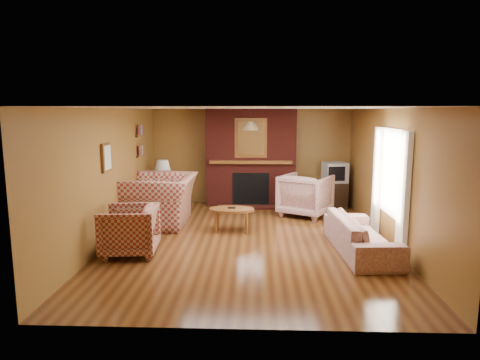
{
  "coord_description": "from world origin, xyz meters",
  "views": [
    {
      "loc": [
        0.14,
        -7.59,
        2.36
      ],
      "look_at": [
        -0.18,
        0.6,
        1.02
      ],
      "focal_mm": 32.0,
      "sensor_mm": 36.0,
      "label": 1
    }
  ],
  "objects_px": {
    "floral_armchair": "(306,195)",
    "crt_tv": "(335,172)",
    "coffee_table": "(232,211)",
    "floral_sofa": "(361,235)",
    "plaid_armchair": "(129,230)",
    "plaid_loveseat": "(161,200)",
    "side_table": "(164,198)",
    "tv_stand": "(334,195)",
    "table_lamp": "(163,172)",
    "fireplace": "(251,158)"
  },
  "relations": [
    {
      "from": "floral_sofa",
      "to": "coffee_table",
      "type": "relative_size",
      "value": 2.34
    },
    {
      "from": "coffee_table",
      "to": "floral_sofa",
      "type": "bearing_deg",
      "value": -27.57
    },
    {
      "from": "fireplace",
      "to": "crt_tv",
      "type": "bearing_deg",
      "value": -5.3
    },
    {
      "from": "floral_sofa",
      "to": "table_lamp",
      "type": "xyz_separation_m",
      "value": [
        -4.0,
        3.05,
        0.6
      ]
    },
    {
      "from": "crt_tv",
      "to": "coffee_table",
      "type": "bearing_deg",
      "value": -137.09
    },
    {
      "from": "plaid_loveseat",
      "to": "crt_tv",
      "type": "relative_size",
      "value": 2.61
    },
    {
      "from": "fireplace",
      "to": "table_lamp",
      "type": "distance_m",
      "value": 2.18
    },
    {
      "from": "side_table",
      "to": "tv_stand",
      "type": "height_order",
      "value": "tv_stand"
    },
    {
      "from": "coffee_table",
      "to": "table_lamp",
      "type": "distance_m",
      "value": 2.62
    },
    {
      "from": "crt_tv",
      "to": "floral_sofa",
      "type": "bearing_deg",
      "value": -92.53
    },
    {
      "from": "floral_armchair",
      "to": "crt_tv",
      "type": "bearing_deg",
      "value": -103.01
    },
    {
      "from": "floral_sofa",
      "to": "floral_armchair",
      "type": "xyz_separation_m",
      "value": [
        -0.64,
        2.54,
        0.17
      ]
    },
    {
      "from": "fireplace",
      "to": "plaid_armchair",
      "type": "distance_m",
      "value": 4.37
    },
    {
      "from": "floral_armchair",
      "to": "fireplace",
      "type": "bearing_deg",
      "value": -9.93
    },
    {
      "from": "plaid_armchair",
      "to": "floral_armchair",
      "type": "bearing_deg",
      "value": 126.14
    },
    {
      "from": "tv_stand",
      "to": "crt_tv",
      "type": "height_order",
      "value": "crt_tv"
    },
    {
      "from": "floral_sofa",
      "to": "coffee_table",
      "type": "distance_m",
      "value": 2.53
    },
    {
      "from": "tv_stand",
      "to": "floral_sofa",
      "type": "bearing_deg",
      "value": -93.74
    },
    {
      "from": "floral_sofa",
      "to": "floral_armchair",
      "type": "distance_m",
      "value": 2.62
    },
    {
      "from": "side_table",
      "to": "plaid_armchair",
      "type": "bearing_deg",
      "value": -87.4
    },
    {
      "from": "coffee_table",
      "to": "table_lamp",
      "type": "xyz_separation_m",
      "value": [
        -1.76,
        1.88,
        0.5
      ]
    },
    {
      "from": "floral_armchair",
      "to": "coffee_table",
      "type": "distance_m",
      "value": 2.1
    },
    {
      "from": "plaid_loveseat",
      "to": "coffee_table",
      "type": "bearing_deg",
      "value": 72.14
    },
    {
      "from": "plaid_loveseat",
      "to": "crt_tv",
      "type": "distance_m",
      "value": 4.29
    },
    {
      "from": "floral_sofa",
      "to": "tv_stand",
      "type": "height_order",
      "value": "tv_stand"
    },
    {
      "from": "plaid_armchair",
      "to": "coffee_table",
      "type": "relative_size",
      "value": 1.02
    },
    {
      "from": "floral_armchair",
      "to": "plaid_armchair",
      "type": "bearing_deg",
      "value": 70.89
    },
    {
      "from": "floral_armchair",
      "to": "tv_stand",
      "type": "height_order",
      "value": "floral_armchair"
    },
    {
      "from": "plaid_armchair",
      "to": "floral_armchair",
      "type": "relative_size",
      "value": 0.86
    },
    {
      "from": "fireplace",
      "to": "coffee_table",
      "type": "relative_size",
      "value": 2.72
    },
    {
      "from": "plaid_loveseat",
      "to": "floral_sofa",
      "type": "height_order",
      "value": "plaid_loveseat"
    },
    {
      "from": "plaid_armchair",
      "to": "floral_sofa",
      "type": "height_order",
      "value": "plaid_armchair"
    },
    {
      "from": "floral_armchair",
      "to": "table_lamp",
      "type": "distance_m",
      "value": 3.42
    },
    {
      "from": "table_lamp",
      "to": "tv_stand",
      "type": "bearing_deg",
      "value": 4.82
    },
    {
      "from": "table_lamp",
      "to": "side_table",
      "type": "bearing_deg",
      "value": -90.0
    },
    {
      "from": "side_table",
      "to": "table_lamp",
      "type": "xyz_separation_m",
      "value": [
        0.0,
        0.0,
        0.63
      ]
    },
    {
      "from": "floral_sofa",
      "to": "plaid_armchair",
      "type": "bearing_deg",
      "value": 90.08
    },
    {
      "from": "plaid_armchair",
      "to": "tv_stand",
      "type": "height_order",
      "value": "plaid_armchair"
    },
    {
      "from": "plaid_loveseat",
      "to": "side_table",
      "type": "relative_size",
      "value": 2.92
    },
    {
      "from": "tv_stand",
      "to": "fireplace",
      "type": "bearing_deg",
      "value": 173.64
    },
    {
      "from": "floral_armchair",
      "to": "coffee_table",
      "type": "bearing_deg",
      "value": 70.42
    },
    {
      "from": "plaid_armchair",
      "to": "floral_sofa",
      "type": "relative_size",
      "value": 0.43
    },
    {
      "from": "floral_armchair",
      "to": "crt_tv",
      "type": "height_order",
      "value": "crt_tv"
    },
    {
      "from": "table_lamp",
      "to": "crt_tv",
      "type": "height_order",
      "value": "table_lamp"
    },
    {
      "from": "floral_armchair",
      "to": "coffee_table",
      "type": "relative_size",
      "value": 1.18
    },
    {
      "from": "plaid_armchair",
      "to": "plaid_loveseat",
      "type": "bearing_deg",
      "value": 172.09
    },
    {
      "from": "floral_armchair",
      "to": "coffee_table",
      "type": "xyz_separation_m",
      "value": [
        -1.6,
        -1.37,
        -0.07
      ]
    },
    {
      "from": "plaid_loveseat",
      "to": "side_table",
      "type": "distance_m",
      "value": 1.44
    },
    {
      "from": "floral_armchair",
      "to": "crt_tv",
      "type": "xyz_separation_m",
      "value": [
        0.79,
        0.86,
        0.4
      ]
    },
    {
      "from": "tv_stand",
      "to": "plaid_armchair",
      "type": "bearing_deg",
      "value": -138.82
    }
  ]
}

